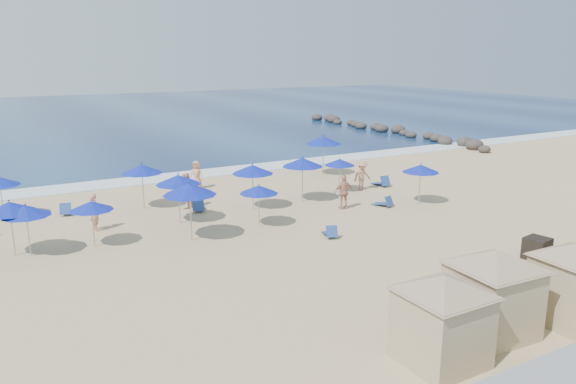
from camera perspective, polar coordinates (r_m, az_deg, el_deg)
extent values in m
plane|color=tan|center=(24.27, 3.84, -5.00)|extent=(160.00, 160.00, 0.00)
cube|color=#0E244F|center=(75.57, -20.08, 7.16)|extent=(160.00, 80.00, 0.06)
cube|color=white|center=(37.68, -9.31, 1.77)|extent=(160.00, 2.50, 0.08)
ellipsoid|color=#2A2523|center=(48.30, 19.33, 4.12)|extent=(1.00, 1.00, 0.65)
ellipsoid|color=#2A2523|center=(49.61, 18.41, 4.59)|extent=(1.48, 1.48, 0.96)
ellipsoid|color=#2A2523|center=(50.96, 17.52, 4.86)|extent=(1.40, 1.40, 0.91)
ellipsoid|color=#2A2523|center=(51.38, 15.66, 5.04)|extent=(1.32, 1.32, 0.86)
ellipsoid|color=#2A2523|center=(52.77, 14.87, 5.28)|extent=(1.24, 1.24, 0.81)
ellipsoid|color=#2A2523|center=(54.17, 14.12, 5.52)|extent=(1.16, 1.16, 0.75)
ellipsoid|color=#2A2523|center=(54.68, 12.39, 5.67)|extent=(1.08, 1.08, 0.70)
ellipsoid|color=#2A2523|center=(56.11, 11.73, 5.88)|extent=(1.00, 1.00, 0.65)
ellipsoid|color=#2A2523|center=(57.52, 11.11, 6.24)|extent=(1.48, 1.48, 0.96)
ellipsoid|color=#2A2523|center=(58.12, 9.51, 6.36)|extent=(1.40, 1.40, 0.91)
ellipsoid|color=#2A2523|center=(59.58, 8.95, 6.55)|extent=(1.32, 1.32, 0.86)
ellipsoid|color=#2A2523|center=(60.24, 7.43, 6.66)|extent=(1.24, 1.24, 0.81)
ellipsoid|color=#2A2523|center=(61.72, 6.94, 6.82)|extent=(1.16, 1.16, 0.75)
ellipsoid|color=#2A2523|center=(63.20, 6.48, 6.98)|extent=(1.08, 1.08, 0.70)
ellipsoid|color=#2A2523|center=(63.93, 5.07, 7.08)|extent=(1.00, 1.00, 0.65)
ellipsoid|color=#2A2523|center=(65.41, 4.66, 7.36)|extent=(1.48, 1.48, 0.96)
ellipsoid|color=#2A2523|center=(66.92, 4.27, 7.49)|extent=(1.40, 1.40, 0.91)
ellipsoid|color=#2A2523|center=(67.70, 2.96, 7.57)|extent=(1.32, 1.32, 0.86)
cube|color=black|center=(24.13, 23.96, -5.26)|extent=(1.00, 1.00, 0.86)
cube|color=tan|center=(15.42, 15.31, -13.18)|extent=(1.94, 1.94, 1.94)
cube|color=#997F64|center=(15.01, 15.55, -9.88)|extent=(2.04, 2.04, 0.08)
pyramid|color=#997F64|center=(14.83, 15.67, -8.16)|extent=(4.25, 4.25, 0.48)
cube|color=tan|center=(17.24, 19.98, -10.35)|extent=(2.14, 2.14, 2.04)
cube|color=#997F64|center=(16.86, 20.27, -7.18)|extent=(2.25, 2.25, 0.08)
pyramid|color=#997F64|center=(16.69, 20.42, -5.55)|extent=(4.47, 4.47, 0.51)
cube|color=tan|center=(18.91, 27.21, -8.95)|extent=(2.07, 2.07, 2.02)
cylinder|color=#A5A8AD|center=(24.78, -26.17, -3.81)|extent=(0.05, 0.05, 1.84)
cone|color=#0E1F9D|center=(24.50, -26.45, -1.38)|extent=(2.03, 2.03, 0.44)
sphere|color=#0E1F9D|center=(24.44, -26.51, -0.78)|extent=(0.08, 0.08, 0.08)
cylinder|color=#A5A8AD|center=(24.68, -19.17, -3.47)|extent=(0.04, 0.04, 1.62)
cone|color=#0E1F9D|center=(24.43, -19.35, -1.31)|extent=(1.79, 1.79, 0.38)
sphere|color=#0E1F9D|center=(24.37, -19.39, -0.78)|extent=(0.07, 0.07, 0.07)
cylinder|color=#A5A8AD|center=(30.54, -27.05, -0.88)|extent=(0.05, 0.05, 1.72)
cylinder|color=#A5A8AD|center=(24.37, -9.85, -2.53)|extent=(0.05, 0.05, 2.08)
cone|color=#0E1F9D|center=(24.06, -9.98, 0.28)|extent=(2.30, 2.30, 0.49)
sphere|color=#0E1F9D|center=(23.99, -10.01, 0.98)|extent=(0.09, 0.09, 0.09)
cylinder|color=#A5A8AD|center=(29.94, -14.50, 0.16)|extent=(0.05, 0.05, 1.92)
cone|color=#0E1F9D|center=(29.70, -14.63, 2.29)|extent=(2.13, 2.13, 0.46)
sphere|color=#0E1F9D|center=(29.65, -14.67, 2.82)|extent=(0.08, 0.08, 0.08)
cylinder|color=#A5A8AD|center=(26.99, -10.98, -1.13)|extent=(0.05, 0.05, 1.93)
cone|color=#0E1F9D|center=(26.72, -11.09, 1.24)|extent=(2.13, 2.13, 0.46)
sphere|color=#0E1F9D|center=(26.67, -11.12, 1.82)|extent=(0.08, 0.08, 0.08)
cylinder|color=#A5A8AD|center=(25.97, -2.96, -1.82)|extent=(0.04, 0.04, 1.64)
cone|color=#0E1F9D|center=(25.73, -2.98, 0.27)|extent=(1.81, 1.81, 0.39)
sphere|color=#0E1F9D|center=(25.67, -2.99, 0.78)|extent=(0.07, 0.07, 0.07)
cylinder|color=#A5A8AD|center=(28.84, -3.59, 0.08)|extent=(0.05, 0.05, 1.94)
cone|color=#0E1F9D|center=(28.59, -3.62, 2.32)|extent=(2.15, 2.15, 0.46)
sphere|color=#0E1F9D|center=(28.53, -3.63, 2.87)|extent=(0.08, 0.08, 0.08)
cylinder|color=#A5A8AD|center=(30.32, 1.48, 0.85)|extent=(0.05, 0.05, 2.00)
cone|color=#0E1F9D|center=(30.07, 1.49, 3.05)|extent=(2.21, 2.21, 0.47)
sphere|color=#0E1F9D|center=(30.02, 1.49, 3.59)|extent=(0.08, 0.08, 0.08)
cylinder|color=#A5A8AD|center=(36.96, 3.59, 3.33)|extent=(0.06, 0.06, 2.15)
cone|color=#0E1F9D|center=(36.75, 3.62, 5.28)|extent=(2.37, 2.37, 0.51)
sphere|color=#0E1F9D|center=(36.70, 3.63, 5.76)|extent=(0.09, 0.09, 0.09)
cylinder|color=#A5A8AD|center=(32.62, 5.23, 1.39)|extent=(0.04, 0.04, 1.62)
cone|color=#0E1F9D|center=(32.43, 5.27, 3.04)|extent=(1.79, 1.79, 0.38)
sphere|color=#0E1F9D|center=(32.38, 5.28, 3.45)|extent=(0.07, 0.07, 0.07)
cylinder|color=#A5A8AD|center=(30.69, 13.22, 0.42)|extent=(0.05, 0.05, 1.77)
cone|color=#0E1F9D|center=(30.47, 13.33, 2.34)|extent=(1.96, 1.96, 0.42)
sphere|color=#0E1F9D|center=(30.42, 13.36, 2.82)|extent=(0.07, 0.07, 0.07)
cylinder|color=#A5A8AD|center=(24.45, -24.85, -4.04)|extent=(0.05, 0.05, 1.72)
cone|color=#0E1F9D|center=(24.18, -25.09, -1.73)|extent=(1.91, 1.91, 0.41)
sphere|color=#0E1F9D|center=(24.12, -25.15, -1.16)|extent=(0.07, 0.07, 0.07)
cube|color=navy|center=(30.36, -21.53, -1.77)|extent=(0.85, 1.26, 0.32)
cube|color=navy|center=(29.84, -21.69, -1.58)|extent=(0.61, 0.46, 0.56)
cube|color=navy|center=(29.18, -9.06, -1.54)|extent=(0.99, 1.33, 0.33)
cube|color=navy|center=(28.63, -9.11, -1.34)|extent=(0.65, 0.52, 0.58)
cube|color=navy|center=(24.90, 4.23, -4.17)|extent=(0.83, 1.15, 0.29)
cube|color=navy|center=(24.43, 4.48, -4.01)|extent=(0.56, 0.44, 0.51)
cube|color=navy|center=(30.06, 9.51, -1.15)|extent=(0.76, 1.15, 0.29)
cube|color=navy|center=(29.76, 10.23, -0.90)|extent=(0.56, 0.41, 0.51)
cube|color=navy|center=(34.64, 9.34, 0.91)|extent=(0.64, 1.25, 0.34)
cube|color=navy|center=(34.19, 9.86, 1.14)|extent=(0.59, 0.37, 0.59)
imported|color=tan|center=(26.89, -19.03, -1.91)|extent=(0.48, 0.68, 1.75)
imported|color=tan|center=(29.52, -10.32, 0.11)|extent=(1.14, 1.11, 1.85)
imported|color=tan|center=(29.04, 5.69, 0.01)|extent=(1.12, 0.61, 1.82)
imported|color=tan|center=(33.15, 7.54, 1.66)|extent=(1.14, 0.65, 1.76)
imported|color=tan|center=(33.66, -9.27, 1.73)|extent=(0.94, 0.98, 1.70)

